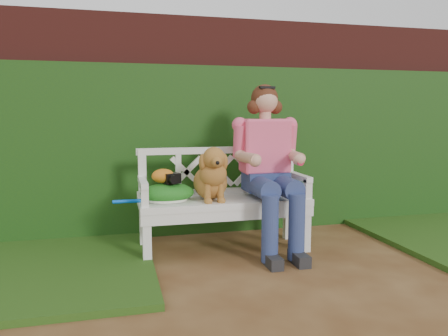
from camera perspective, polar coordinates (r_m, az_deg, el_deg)
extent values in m
plane|color=#4F2D14|center=(3.27, 12.27, -15.09)|extent=(60.00, 60.00, 0.00)
cube|color=#59201B|center=(4.81, 2.46, 5.61)|extent=(10.00, 0.30, 2.20)
cube|color=#1E490F|center=(4.61, 3.23, 2.42)|extent=(10.00, 0.18, 1.70)
cube|color=black|center=(3.75, -6.84, -1.34)|extent=(0.16, 0.14, 0.09)
ellipsoid|color=#C16A17|center=(3.77, -7.96, -1.04)|extent=(0.23, 0.20, 0.12)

